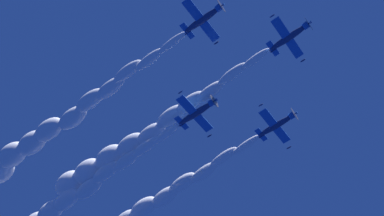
{
  "coord_description": "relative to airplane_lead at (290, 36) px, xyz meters",
  "views": [
    {
      "loc": [
        12.3,
        -6.97,
        2.02
      ],
      "look_at": [
        -14.5,
        -11.76,
        81.67
      ],
      "focal_mm": 48.31,
      "sensor_mm": 36.0,
      "label": 1
    }
  ],
  "objects": [
    {
      "name": "smoke_trail_right_wingman",
      "position": [
        -10.16,
        -42.57,
        3.44
      ],
      "size": [
        22.96,
        41.17,
        6.5
      ],
      "color": "white"
    },
    {
      "name": "smoke_trail_slot_tail",
      "position": [
        -24.45,
        -45.85,
        1.71
      ],
      "size": [
        22.29,
        40.71,
        6.29
      ],
      "color": "white"
    },
    {
      "name": "airplane_lead",
      "position": [
        0.0,
        0.0,
        0.0
      ],
      "size": [
        7.8,
        7.5,
        3.21
      ],
      "color": "navy"
    },
    {
      "name": "airplane_slot_tail",
      "position": [
        -9.32,
        -16.1,
        -1.0
      ],
      "size": [
        7.88,
        7.45,
        3.12
      ],
      "color": "navy"
    },
    {
      "name": "airplane_right_wingman",
      "position": [
        4.9,
        -12.6,
        0.73
      ],
      "size": [
        7.91,
        7.45,
        3.08
      ],
      "color": "navy"
    },
    {
      "name": "airplane_left_wingman",
      "position": [
        -14.36,
        -3.64,
        0.75
      ],
      "size": [
        7.86,
        7.43,
        3.23
      ],
      "color": "navy"
    },
    {
      "name": "smoke_trail_lead",
      "position": [
        -14.94,
        -30.03,
        2.64
      ],
      "size": [
        22.48,
        41.53,
        6.08
      ],
      "color": "white"
    }
  ]
}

